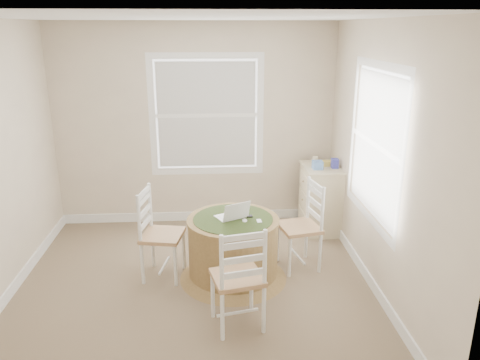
{
  "coord_description": "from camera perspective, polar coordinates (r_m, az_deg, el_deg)",
  "views": [
    {
      "loc": [
        0.19,
        -4.17,
        2.52
      ],
      "look_at": [
        0.49,
        0.45,
        1.0
      ],
      "focal_mm": 35.0,
      "sensor_mm": 36.0,
      "label": 1
    }
  ],
  "objects": [
    {
      "name": "phone",
      "position": [
        4.7,
        2.35,
        -5.07
      ],
      "size": [
        0.05,
        0.09,
        0.02
      ],
      "primitive_type": "cube",
      "rotation": [
        0.0,
        0.0,
        0.07
      ],
      "color": "#B7BABF",
      "rests_on": "round_table"
    },
    {
      "name": "chair_right",
      "position": [
        5.1,
        7.22,
        -5.68
      ],
      "size": [
        0.48,
        0.49,
        0.95
      ],
      "primitive_type": null,
      "rotation": [
        0.0,
        0.0,
        -1.36
      ],
      "color": "white",
      "rests_on": "ground"
    },
    {
      "name": "tissue_box",
      "position": [
        5.81,
        9.36,
        1.79
      ],
      "size": [
        0.12,
        0.12,
        0.1
      ],
      "primitive_type": "cube",
      "rotation": [
        0.0,
        0.0,
        0.01
      ],
      "color": "#5986CC",
      "rests_on": "corner_chest"
    },
    {
      "name": "corner_chest",
      "position": [
        6.08,
        9.81,
        -2.25
      ],
      "size": [
        0.5,
        0.65,
        0.86
      ],
      "rotation": [
        0.0,
        0.0,
        0.01
      ],
      "color": "beige",
      "rests_on": "ground"
    },
    {
      "name": "mouse",
      "position": [
        4.7,
        0.57,
        -4.96
      ],
      "size": [
        0.06,
        0.09,
        0.03
      ],
      "primitive_type": "ellipsoid",
      "rotation": [
        0.0,
        0.0,
        0.07
      ],
      "color": "white",
      "rests_on": "round_table"
    },
    {
      "name": "chair_left",
      "position": [
        4.93,
        -9.43,
        -6.62
      ],
      "size": [
        0.47,
        0.49,
        0.95
      ],
      "primitive_type": null,
      "rotation": [
        0.0,
        0.0,
        1.39
      ],
      "color": "white",
      "rests_on": "ground"
    },
    {
      "name": "room",
      "position": [
        4.5,
        -3.89,
        2.35
      ],
      "size": [
        3.64,
        3.64,
        2.64
      ],
      "color": "#806751",
      "rests_on": "ground"
    },
    {
      "name": "chair_near",
      "position": [
        4.1,
        -0.3,
        -11.74
      ],
      "size": [
        0.5,
        0.48,
        0.95
      ],
      "primitive_type": null,
      "rotation": [
        0.0,
        0.0,
        3.36
      ],
      "color": "white",
      "rests_on": "ground"
    },
    {
      "name": "laptop",
      "position": [
        4.77,
        -0.94,
        -4.33
      ],
      "size": [
        0.37,
        0.36,
        0.21
      ],
      "rotation": [
        0.0,
        0.0,
        3.6
      ],
      "color": "white",
      "rests_on": "round_table"
    },
    {
      "name": "round_table",
      "position": [
        4.89,
        -0.84,
        -8.0
      ],
      "size": [
        1.12,
        1.12,
        0.67
      ],
      "rotation": [
        0.0,
        0.0,
        0.07
      ],
      "color": "olive",
      "rests_on": "ground"
    },
    {
      "name": "cup_cream",
      "position": [
        6.07,
        9.04,
        2.47
      ],
      "size": [
        0.07,
        0.07,
        0.09
      ],
      "primitive_type": "cylinder",
      "color": "beige",
      "rests_on": "corner_chest"
    },
    {
      "name": "box_blue",
      "position": [
        5.88,
        11.65,
        1.97
      ],
      "size": [
        0.08,
        0.08,
        0.12
      ],
      "primitive_type": "cube",
      "rotation": [
        0.0,
        0.0,
        0.01
      ],
      "color": "#373AA7",
      "rests_on": "corner_chest"
    },
    {
      "name": "keys",
      "position": [
        4.8,
        1.16,
        -4.49
      ],
      "size": [
        0.06,
        0.05,
        0.02
      ],
      "primitive_type": "cube",
      "rotation": [
        0.0,
        0.0,
        0.07
      ],
      "color": "black",
      "rests_on": "round_table"
    },
    {
      "name": "box_yellow",
      "position": [
        5.99,
        10.79,
        2.02
      ],
      "size": [
        0.15,
        0.1,
        0.06
      ],
      "primitive_type": "cube",
      "rotation": [
        0.0,
        0.0,
        0.01
      ],
      "color": "gold",
      "rests_on": "corner_chest"
    }
  ]
}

